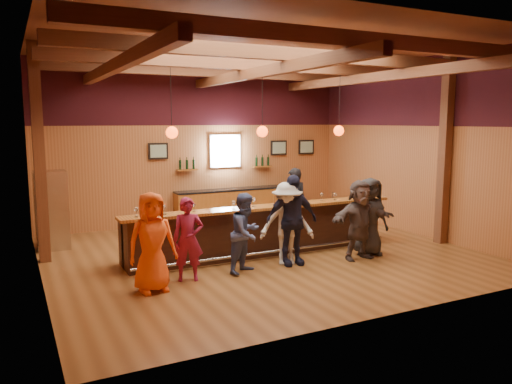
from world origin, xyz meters
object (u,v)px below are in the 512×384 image
at_px(customer_dark, 370,217).
at_px(customer_redvest, 188,239).
at_px(customer_navy, 292,220).
at_px(ice_bucket, 279,199).
at_px(stainless_fridge, 52,210).
at_px(bottle_a, 293,196).
at_px(bar_counter, 260,229).
at_px(customer_brown, 359,220).
at_px(customer_white, 287,224).
at_px(bartender, 294,203).
at_px(customer_orange, 152,242).
at_px(customer_denim, 246,233).
at_px(back_bar_cabinet, 241,204).

bearing_deg(customer_dark, customer_redvest, -178.32).
bearing_deg(customer_navy, ice_bucket, 85.32).
bearing_deg(customer_dark, stainless_fridge, 151.85).
distance_m(ice_bucket, bottle_a, 0.42).
relative_size(bar_counter, customer_brown, 3.70).
xyz_separation_m(customer_white, customer_dark, (1.98, -0.19, 0.00)).
distance_m(stainless_fridge, customer_redvest, 4.17).
bearing_deg(bar_counter, customer_brown, -41.05).
distance_m(customer_redvest, customer_white, 2.15).
distance_m(bar_counter, ice_bucket, 0.82).
height_order(stainless_fridge, bartender, stainless_fridge).
xyz_separation_m(customer_orange, bottle_a, (3.57, 1.30, 0.38)).
height_order(stainless_fridge, ice_bucket, stainless_fridge).
bearing_deg(customer_navy, bar_counter, 104.93).
xyz_separation_m(customer_denim, bartender, (2.30, 2.06, 0.11)).
xyz_separation_m(stainless_fridge, customer_white, (4.19, -3.53, -0.05)).
relative_size(customer_white, customer_navy, 0.91).
height_order(customer_orange, bottle_a, customer_orange).
height_order(back_bar_cabinet, ice_bucket, ice_bucket).
bearing_deg(customer_brown, ice_bucket, 137.04).
bearing_deg(ice_bucket, customer_brown, -42.37).
distance_m(customer_orange, customer_brown, 4.46).
distance_m(bartender, bottle_a, 1.26).
xyz_separation_m(customer_redvest, bartender, (3.46, 2.04, 0.11)).
bearing_deg(customer_brown, back_bar_cabinet, 94.67).
bearing_deg(bar_counter, customer_orange, -152.42).
relative_size(customer_navy, bartender, 1.05).
relative_size(bar_counter, bottle_a, 18.02).
relative_size(customer_dark, ice_bucket, 7.39).
bearing_deg(customer_denim, customer_redvest, 149.05).
relative_size(customer_navy, bottle_a, 5.31).
bearing_deg(customer_orange, customer_navy, 1.51).
bearing_deg(customer_orange, bar_counter, 22.62).
bearing_deg(bartender, back_bar_cabinet, -70.56).
xyz_separation_m(customer_denim, bottle_a, (1.66, 1.03, 0.47)).
xyz_separation_m(stainless_fridge, bottle_a, (4.87, -2.62, 0.35)).
bearing_deg(customer_white, back_bar_cabinet, 99.36).
distance_m(back_bar_cabinet, customer_white, 4.79).
distance_m(customer_navy, ice_bucket, 0.96).
relative_size(customer_redvest, ice_bucket, 6.70).
relative_size(customer_redvest, customer_denim, 0.99).
height_order(customer_brown, customer_dark, customer_dark).
xyz_separation_m(bar_counter, bottle_a, (0.75, -0.17, 0.72)).
relative_size(customer_brown, bartender, 0.96).
height_order(bar_counter, customer_orange, customer_orange).
bearing_deg(bottle_a, customer_denim, -148.10).
bearing_deg(bottle_a, customer_orange, -159.96).
distance_m(stainless_fridge, bottle_a, 5.54).
relative_size(bar_counter, customer_dark, 3.69).
relative_size(customer_orange, customer_brown, 1.02).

